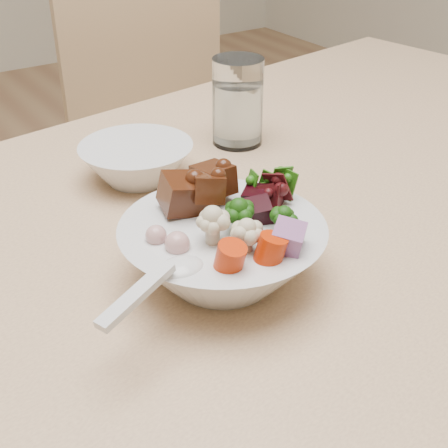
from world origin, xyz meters
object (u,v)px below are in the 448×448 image
object	(u,v)px
dining_table	(288,229)
side_bowl	(137,163)
water_glass	(238,105)
chair_far	(166,149)
food_bowl	(223,247)

from	to	relation	value
dining_table	side_bowl	size ratio (longest dim) A/B	10.03
water_glass	side_bowl	world-z (taller)	water_glass
chair_far	food_bowl	distance (m)	0.87
chair_far	food_bowl	world-z (taller)	chair_far
chair_far	dining_table	bearing A→B (deg)	-97.59
chair_far	water_glass	size ratio (longest dim) A/B	6.40
dining_table	side_bowl	xyz separation A→B (m)	(-0.17, 0.14, 0.10)
water_glass	side_bowl	xyz separation A→B (m)	(-0.20, -0.03, -0.04)
water_glass	side_bowl	size ratio (longest dim) A/B	0.85
dining_table	food_bowl	xyz separation A→B (m)	(-0.20, -0.13, 0.11)
food_bowl	water_glass	world-z (taller)	water_glass
dining_table	side_bowl	world-z (taller)	side_bowl
dining_table	water_glass	bearing A→B (deg)	73.66
chair_far	side_bowl	world-z (taller)	chair_far
dining_table	food_bowl	distance (m)	0.26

